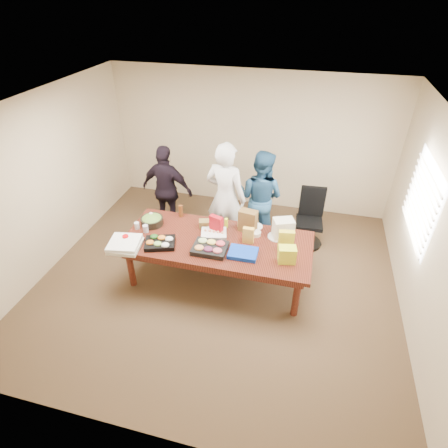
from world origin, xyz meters
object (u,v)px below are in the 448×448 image
(office_chair, at_px, (310,221))
(salad_bowl, at_px, (152,221))
(sheet_cake, at_px, (214,234))
(person_right, at_px, (260,197))
(conference_table, at_px, (218,260))
(person_center, at_px, (226,198))

(office_chair, distance_m, salad_bowl, 2.68)
(sheet_cake, bearing_deg, person_right, 51.20)
(conference_table, relative_size, person_center, 1.44)
(conference_table, bearing_deg, person_center, 96.02)
(person_center, distance_m, salad_bowl, 1.26)
(office_chair, relative_size, person_center, 0.52)
(salad_bowl, bearing_deg, person_right, 34.83)
(person_right, relative_size, salad_bowl, 4.81)
(person_center, relative_size, sheet_cake, 5.13)
(conference_table, distance_m, person_right, 1.42)
(office_chair, bearing_deg, conference_table, -140.45)
(person_right, bearing_deg, salad_bowl, 52.37)
(office_chair, xyz_separation_m, sheet_cake, (-1.40, -1.15, 0.27))
(office_chair, xyz_separation_m, person_right, (-0.88, -0.01, 0.34))
(person_right, height_order, salad_bowl, person_right)
(office_chair, xyz_separation_m, person_center, (-1.41, -0.37, 0.46))
(office_chair, distance_m, person_center, 1.53)
(person_center, bearing_deg, conference_table, 107.99)
(conference_table, distance_m, sheet_cake, 0.43)
(person_right, distance_m, sheet_cake, 1.26)
(conference_table, height_order, person_center, person_center)
(person_center, relative_size, person_right, 1.14)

